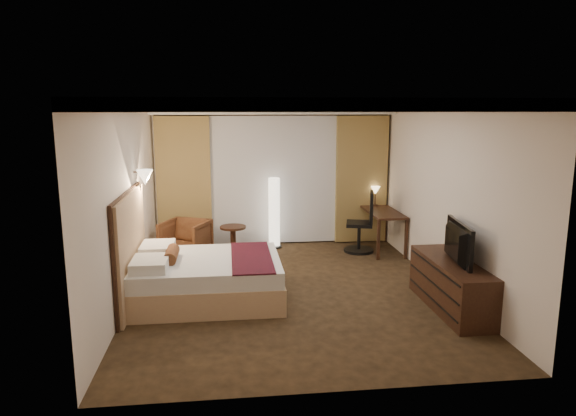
{
  "coord_description": "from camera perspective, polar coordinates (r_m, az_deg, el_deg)",
  "views": [
    {
      "loc": [
        -0.89,
        -7.05,
        2.61
      ],
      "look_at": [
        0.0,
        0.4,
        1.15
      ],
      "focal_mm": 32.0,
      "sensor_mm": 36.0,
      "label": 1
    }
  ],
  "objects": [
    {
      "name": "crown_molding",
      "position": [
        7.11,
        0.39,
        11.25
      ],
      "size": [
        4.5,
        5.5,
        0.12
      ],
      "primitive_type": null,
      "color": "black",
      "rests_on": "ceiling"
    },
    {
      "name": "television",
      "position": [
        6.96,
        17.71,
        -3.4
      ],
      "size": [
        0.71,
        1.07,
        0.13
      ],
      "primitive_type": "imported",
      "rotation": [
        0.0,
        0.0,
        1.43
      ],
      "color": "black",
      "rests_on": "dresser"
    },
    {
      "name": "desk_lamp",
      "position": [
        10.08,
        9.66,
        1.2
      ],
      "size": [
        0.18,
        0.18,
        0.34
      ],
      "primitive_type": null,
      "color": "#FFD899",
      "rests_on": "desk"
    },
    {
      "name": "curtain_left_drape",
      "position": [
        9.79,
        -11.5,
        2.8
      ],
      "size": [
        1.0,
        0.14,
        2.45
      ],
      "primitive_type": "cube",
      "color": "#A7854C",
      "rests_on": "back_wall"
    },
    {
      "name": "wall_sconce",
      "position": [
        7.8,
        -15.62,
        3.31
      ],
      "size": [
        0.24,
        0.24,
        0.24
      ],
      "primitive_type": null,
      "color": "white",
      "rests_on": "left_wall"
    },
    {
      "name": "floor",
      "position": [
        7.57,
        0.36,
        -9.15
      ],
      "size": [
        4.5,
        5.5,
        0.01
      ],
      "primitive_type": "cube",
      "color": "black",
      "rests_on": "ground"
    },
    {
      "name": "dresser",
      "position": [
        7.15,
        17.64,
        -8.16
      ],
      "size": [
        0.5,
        1.68,
        0.65
      ],
      "primitive_type": null,
      "color": "black",
      "rests_on": "floor"
    },
    {
      "name": "curtain_right_drape",
      "position": [
        10.1,
        8.14,
        3.16
      ],
      "size": [
        1.0,
        0.14,
        2.45
      ],
      "primitive_type": "cube",
      "color": "#A7854C",
      "rests_on": "back_wall"
    },
    {
      "name": "ceiling",
      "position": [
        7.11,
        0.39,
        11.73
      ],
      "size": [
        4.5,
        5.5,
        0.01
      ],
      "primitive_type": "cube",
      "color": "white",
      "rests_on": "back_wall"
    },
    {
      "name": "office_chair",
      "position": [
        9.5,
        7.93,
        -1.51
      ],
      "size": [
        0.67,
        0.67,
        1.14
      ],
      "primitive_type": null,
      "rotation": [
        0.0,
        0.0,
        -0.25
      ],
      "color": "black",
      "rests_on": "floor"
    },
    {
      "name": "right_wall",
      "position": [
        7.82,
        16.96,
        1.25
      ],
      "size": [
        0.02,
        5.5,
        2.7
      ],
      "primitive_type": "cube",
      "color": "#F1E1D0",
      "rests_on": "floor"
    },
    {
      "name": "side_table",
      "position": [
        9.38,
        -6.11,
        -3.57
      ],
      "size": [
        0.47,
        0.47,
        0.52
      ],
      "primitive_type": null,
      "color": "black",
      "rests_on": "floor"
    },
    {
      "name": "left_wall",
      "position": [
        7.29,
        -17.45,
        0.55
      ],
      "size": [
        0.02,
        5.5,
        2.7
      ],
      "primitive_type": "cube",
      "color": "#F1E1D0",
      "rests_on": "floor"
    },
    {
      "name": "bed",
      "position": [
        7.25,
        -8.87,
        -7.76
      ],
      "size": [
        2.01,
        1.57,
        0.59
      ],
      "primitive_type": null,
      "color": "white",
      "rests_on": "floor"
    },
    {
      "name": "curtain_sheer",
      "position": [
        9.86,
        -1.56,
        3.07
      ],
      "size": [
        2.48,
        0.04,
        2.45
      ],
      "primitive_type": "cube",
      "color": "silver",
      "rests_on": "back_wall"
    },
    {
      "name": "floor_lamp",
      "position": [
        9.69,
        -1.54,
        -0.52
      ],
      "size": [
        0.28,
        0.28,
        1.35
      ],
      "primitive_type": null,
      "color": "white",
      "rests_on": "floor"
    },
    {
      "name": "soffit",
      "position": [
        9.59,
        -1.51,
        10.94
      ],
      "size": [
        4.5,
        0.5,
        0.2
      ],
      "primitive_type": "cube",
      "color": "white",
      "rests_on": "ceiling"
    },
    {
      "name": "headboard",
      "position": [
        7.23,
        -17.06,
        -4.4
      ],
      "size": [
        0.12,
        1.87,
        1.5
      ],
      "primitive_type": null,
      "color": "tan",
      "rests_on": "floor"
    },
    {
      "name": "desk",
      "position": [
        9.71,
        10.4,
        -2.48
      ],
      "size": [
        0.55,
        1.32,
        0.75
      ],
      "primitive_type": null,
      "color": "black",
      "rests_on": "floor"
    },
    {
      "name": "back_wall",
      "position": [
        9.92,
        -1.61,
        3.71
      ],
      "size": [
        4.5,
        0.02,
        2.7
      ],
      "primitive_type": "cube",
      "color": "#F1E1D0",
      "rests_on": "floor"
    },
    {
      "name": "armchair",
      "position": [
        9.22,
        -11.33,
        -3.23
      ],
      "size": [
        0.95,
        0.92,
        0.75
      ],
      "primitive_type": "imported",
      "rotation": [
        0.0,
        0.0,
        -0.41
      ],
      "color": "#542A19",
      "rests_on": "floor"
    }
  ]
}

